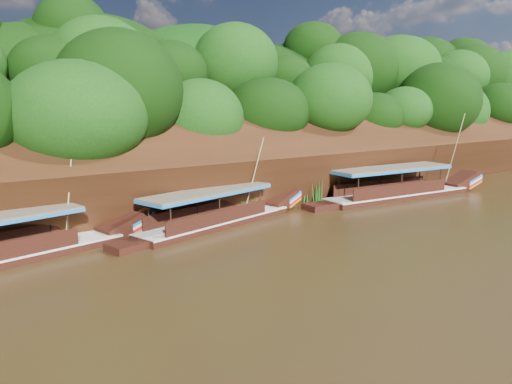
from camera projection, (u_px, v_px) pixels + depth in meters
ground at (336, 253)px, 24.64m from camera, size 160.00×160.00×0.00m
riverbank at (144, 167)px, 42.31m from camera, size 120.00×30.06×19.40m
boat_0 at (406, 191)px, 38.65m from camera, size 15.58×3.94×6.92m
boat_1 at (225, 216)px, 30.29m from camera, size 13.20×4.79×5.62m
boat_2 at (8, 251)px, 23.07m from camera, size 14.79×4.57×4.93m
reeds at (184, 211)px, 29.95m from camera, size 49.99×2.25×2.03m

